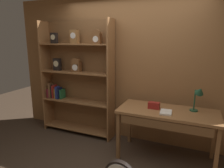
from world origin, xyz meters
The scene contains 6 objects.
back_wood_panel centered at (0.00, 1.34, 1.30)m, with size 4.80×0.05×2.60m, color brown.
bookshelf centered at (-1.07, 1.17, 1.09)m, with size 1.46×0.32×2.17m.
workbench centered at (0.71, 0.85, 0.70)m, with size 1.45×0.66×0.79m.
desk_lamp centered at (1.12, 0.96, 1.06)m, with size 0.20×0.20×0.40m.
toolbox_small centered at (0.51, 0.88, 0.84)m, with size 0.17×0.09×0.10m, color maroon.
open_repair_manual centered at (0.71, 0.76, 0.80)m, with size 0.16×0.22×0.03m, color silver.
Camera 1 is at (1.05, -2.05, 1.82)m, focal length 32.10 mm.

